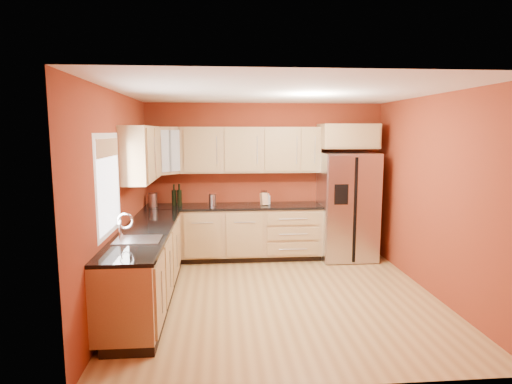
# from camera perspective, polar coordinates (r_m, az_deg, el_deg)

# --- Properties ---
(floor) EXTENTS (4.00, 4.00, 0.00)m
(floor) POSITION_cam_1_polar(r_m,az_deg,el_deg) (5.72, 3.26, -13.74)
(floor) COLOR #A2753E
(floor) RESTS_ON ground
(ceiling) EXTENTS (4.00, 4.00, 0.00)m
(ceiling) POSITION_cam_1_polar(r_m,az_deg,el_deg) (5.34, 3.49, 13.16)
(ceiling) COLOR white
(ceiling) RESTS_ON wall_back
(wall_back) EXTENTS (4.00, 0.04, 2.60)m
(wall_back) POSITION_cam_1_polar(r_m,az_deg,el_deg) (7.35, 1.16, 1.61)
(wall_back) COLOR maroon
(wall_back) RESTS_ON floor
(wall_front) EXTENTS (4.00, 0.04, 2.60)m
(wall_front) POSITION_cam_1_polar(r_m,az_deg,el_deg) (3.45, 8.12, -5.86)
(wall_front) COLOR maroon
(wall_front) RESTS_ON floor
(wall_left) EXTENTS (0.04, 4.00, 2.60)m
(wall_left) POSITION_cam_1_polar(r_m,az_deg,el_deg) (5.47, -17.86, -1.01)
(wall_left) COLOR maroon
(wall_left) RESTS_ON floor
(wall_right) EXTENTS (0.04, 4.00, 2.60)m
(wall_right) POSITION_cam_1_polar(r_m,az_deg,el_deg) (6.00, 22.64, -0.47)
(wall_right) COLOR maroon
(wall_right) RESTS_ON floor
(base_cabinets_back) EXTENTS (2.90, 0.60, 0.88)m
(base_cabinets_back) POSITION_cam_1_polar(r_m,az_deg,el_deg) (7.16, -3.01, -5.55)
(base_cabinets_back) COLOR #9D754C
(base_cabinets_back) RESTS_ON floor
(base_cabinets_left) EXTENTS (0.60, 2.80, 0.88)m
(base_cabinets_left) POSITION_cam_1_polar(r_m,az_deg,el_deg) (5.60, -14.45, -9.70)
(base_cabinets_left) COLOR #9D754C
(base_cabinets_left) RESTS_ON floor
(countertop_back) EXTENTS (2.90, 0.62, 0.04)m
(countertop_back) POSITION_cam_1_polar(r_m,az_deg,el_deg) (7.06, -3.04, -1.94)
(countertop_back) COLOR black
(countertop_back) RESTS_ON base_cabinets_back
(countertop_left) EXTENTS (0.62, 2.80, 0.04)m
(countertop_left) POSITION_cam_1_polar(r_m,az_deg,el_deg) (5.48, -14.51, -5.11)
(countertop_left) COLOR black
(countertop_left) RESTS_ON base_cabinets_left
(upper_cabinets_back) EXTENTS (2.30, 0.33, 0.75)m
(upper_cabinets_back) POSITION_cam_1_polar(r_m,az_deg,el_deg) (7.12, -0.70, 5.65)
(upper_cabinets_back) COLOR #9D754C
(upper_cabinets_back) RESTS_ON wall_back
(upper_cabinets_left) EXTENTS (0.33, 1.35, 0.75)m
(upper_cabinets_left) POSITION_cam_1_polar(r_m,az_deg,el_deg) (6.09, -15.03, 4.97)
(upper_cabinets_left) COLOR #9D754C
(upper_cabinets_left) RESTS_ON wall_left
(corner_upper_cabinet) EXTENTS (0.67, 0.67, 0.75)m
(corner_upper_cabinet) POSITION_cam_1_polar(r_m,az_deg,el_deg) (7.00, -12.34, 5.42)
(corner_upper_cabinet) COLOR #9D754C
(corner_upper_cabinet) RESTS_ON wall_back
(over_fridge_cabinet) EXTENTS (0.92, 0.60, 0.40)m
(over_fridge_cabinet) POSITION_cam_1_polar(r_m,az_deg,el_deg) (7.27, 12.15, 7.29)
(over_fridge_cabinet) COLOR #9D754C
(over_fridge_cabinet) RESTS_ON wall_back
(refrigerator) EXTENTS (0.90, 0.75, 1.78)m
(refrigerator) POSITION_cam_1_polar(r_m,az_deg,el_deg) (7.31, 12.05, -1.85)
(refrigerator) COLOR #B1B1B6
(refrigerator) RESTS_ON floor
(window) EXTENTS (0.03, 0.90, 1.00)m
(window) POSITION_cam_1_polar(r_m,az_deg,el_deg) (4.95, -19.05, 0.95)
(window) COLOR white
(window) RESTS_ON wall_left
(sink_faucet) EXTENTS (0.50, 0.42, 0.30)m
(sink_faucet) POSITION_cam_1_polar(r_m,az_deg,el_deg) (4.96, -15.54, -4.51)
(sink_faucet) COLOR white
(sink_faucet) RESTS_ON countertop_left
(canister_left) EXTENTS (0.15, 0.15, 0.22)m
(canister_left) POSITION_cam_1_polar(r_m,az_deg,el_deg) (7.10, -13.58, -1.03)
(canister_left) COLOR #B1B1B6
(canister_left) RESTS_ON countertop_back
(canister_right) EXTENTS (0.15, 0.15, 0.19)m
(canister_right) POSITION_cam_1_polar(r_m,az_deg,el_deg) (7.03, -5.83, -1.06)
(canister_right) COLOR #B1B1B6
(canister_right) RESTS_ON countertop_back
(wine_bottle_a) EXTENTS (0.10, 0.10, 0.36)m
(wine_bottle_a) POSITION_cam_1_polar(r_m,az_deg,el_deg) (7.08, -10.18, -0.38)
(wine_bottle_a) COLOR black
(wine_bottle_a) RESTS_ON countertop_back
(wine_bottle_b) EXTENTS (0.10, 0.10, 0.35)m
(wine_bottle_b) POSITION_cam_1_polar(r_m,az_deg,el_deg) (7.12, -10.87, -0.38)
(wine_bottle_b) COLOR black
(wine_bottle_b) RESTS_ON countertop_back
(knife_block) EXTENTS (0.13, 0.12, 0.20)m
(knife_block) POSITION_cam_1_polar(r_m,az_deg,el_deg) (7.05, 1.08, -0.94)
(knife_block) COLOR tan
(knife_block) RESTS_ON countertop_back
(soap_dispenser) EXTENTS (0.08, 0.08, 0.18)m
(soap_dispenser) POSITION_cam_1_polar(r_m,az_deg,el_deg) (7.14, 1.69, -0.92)
(soap_dispenser) COLOR silver
(soap_dispenser) RESTS_ON countertop_back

